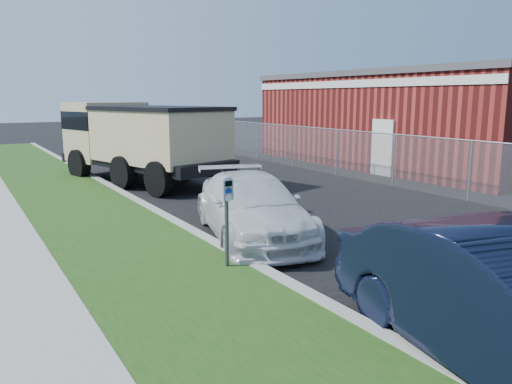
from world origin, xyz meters
TOP-DOWN VIEW (x-y plane):
  - ground at (0.00, 0.00)m, footprint 120.00×120.00m
  - streetside at (-5.57, 2.00)m, footprint 6.12×50.00m
  - chainlink_fence at (6.00, 7.00)m, footprint 0.06×30.06m
  - brick_building at (12.00, 8.00)m, footprint 9.20×14.20m
  - parking_meter at (-3.06, -0.76)m, footprint 0.23×0.17m
  - white_wagon at (-1.50, 1.06)m, footprint 3.11×5.04m
  - dump_truck at (-1.18, 9.57)m, footprint 4.54×7.75m

SIDE VIEW (x-z plane):
  - ground at x=0.00m, z-range 0.00..0.00m
  - streetside at x=-5.57m, z-range -0.01..0.14m
  - white_wagon at x=-1.50m, z-range 0.00..1.36m
  - chainlink_fence at x=6.00m, z-range -13.74..16.26m
  - parking_meter at x=-3.06m, z-range 0.50..2.08m
  - dump_truck at x=-1.18m, z-range 0.18..3.04m
  - brick_building at x=12.00m, z-range 0.04..4.21m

